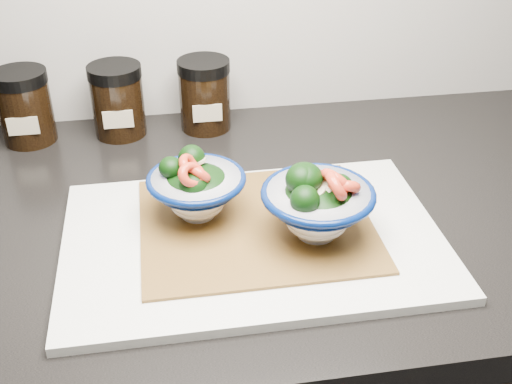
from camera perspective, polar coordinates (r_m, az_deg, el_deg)
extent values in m
cube|color=black|center=(0.85, -12.98, -3.46)|extent=(3.50, 0.60, 0.04)
cube|color=silver|center=(0.77, -0.27, -4.22)|extent=(0.45, 0.30, 0.01)
cube|color=brown|center=(0.78, 0.00, -2.84)|extent=(0.28, 0.24, 0.00)
cylinder|color=white|center=(0.80, -5.18, -1.72)|extent=(0.04, 0.04, 0.01)
ellipsoid|color=white|center=(0.79, -5.23, -0.93)|extent=(0.07, 0.07, 0.03)
torus|color=#04174C|center=(0.77, -5.35, 1.15)|extent=(0.12, 0.12, 0.01)
torus|color=#04174C|center=(0.78, -5.30, 0.37)|extent=(0.10, 0.10, 0.00)
ellipsoid|color=black|center=(0.78, -5.31, 0.59)|extent=(0.09, 0.09, 0.04)
ellipsoid|color=black|center=(0.76, -5.58, 0.55)|extent=(0.04, 0.04, 0.03)
cylinder|color=#477233|center=(0.76, -5.53, -0.23)|extent=(0.01, 0.01, 0.02)
ellipsoid|color=black|center=(0.77, -7.60, 2.17)|extent=(0.03, 0.03, 0.03)
cylinder|color=#477233|center=(0.78, -7.54, 1.53)|extent=(0.01, 0.01, 0.02)
ellipsoid|color=black|center=(0.79, -5.73, 2.93)|extent=(0.03, 0.03, 0.04)
cylinder|color=#477233|center=(0.80, -5.69, 2.18)|extent=(0.01, 0.01, 0.02)
torus|color=#E44D2A|center=(0.77, -5.97, 2.36)|extent=(0.04, 0.05, 0.04)
torus|color=#E44D2A|center=(0.74, -5.73, 1.51)|extent=(0.04, 0.04, 0.05)
torus|color=#E44D2A|center=(0.76, -5.19, 1.66)|extent=(0.05, 0.05, 0.04)
cylinder|color=#CCBC8E|center=(0.79, -5.03, 2.74)|extent=(0.02, 0.02, 0.01)
cylinder|color=#CCBC8E|center=(0.75, -5.78, 1.16)|extent=(0.02, 0.02, 0.01)
cylinder|color=white|center=(0.76, 5.36, -3.40)|extent=(0.05, 0.05, 0.01)
ellipsoid|color=white|center=(0.76, 5.41, -2.51)|extent=(0.07, 0.07, 0.03)
torus|color=#04174C|center=(0.74, 5.56, -0.16)|extent=(0.13, 0.13, 0.01)
torus|color=#04174C|center=(0.74, 5.50, -1.04)|extent=(0.11, 0.11, 0.00)
ellipsoid|color=black|center=(0.74, 5.52, -0.79)|extent=(0.10, 0.10, 0.04)
ellipsoid|color=black|center=(0.72, 4.03, 1.12)|extent=(0.04, 0.04, 0.04)
cylinder|color=#477233|center=(0.73, 3.99, 0.27)|extent=(0.02, 0.01, 0.02)
ellipsoid|color=black|center=(0.71, 4.36, -0.73)|extent=(0.03, 0.03, 0.03)
cylinder|color=#477233|center=(0.71, 4.33, -1.52)|extent=(0.01, 0.01, 0.02)
ellipsoid|color=black|center=(0.75, 7.43, 0.44)|extent=(0.03, 0.03, 0.03)
cylinder|color=#477233|center=(0.75, 7.37, -0.28)|extent=(0.01, 0.01, 0.02)
ellipsoid|color=black|center=(0.73, 4.32, 1.28)|extent=(0.04, 0.04, 0.03)
cylinder|color=#477233|center=(0.73, 4.28, 0.29)|extent=(0.01, 0.01, 0.03)
torus|color=#E44D2A|center=(0.75, 6.72, 0.99)|extent=(0.05, 0.06, 0.04)
torus|color=#E44D2A|center=(0.73, 7.78, 0.36)|extent=(0.05, 0.05, 0.04)
torus|color=#E44D2A|center=(0.71, 7.12, 0.55)|extent=(0.03, 0.05, 0.05)
torus|color=#E44D2A|center=(0.73, 7.10, 1.00)|extent=(0.04, 0.06, 0.05)
cylinder|color=#CCBC8E|center=(0.73, 6.13, 0.33)|extent=(0.02, 0.02, 0.02)
cylinder|color=#CCBC8E|center=(0.72, 5.45, 0.06)|extent=(0.02, 0.02, 0.01)
cylinder|color=black|center=(1.04, -19.77, 6.71)|extent=(0.08, 0.08, 0.09)
cylinder|color=black|center=(1.02, -20.35, 9.55)|extent=(0.08, 0.08, 0.02)
cube|color=#C6B793|center=(1.01, -20.01, 5.52)|extent=(0.05, 0.00, 0.03)
cylinder|color=black|center=(1.02, -12.14, 7.50)|extent=(0.08, 0.08, 0.09)
cylinder|color=black|center=(1.00, -12.51, 10.43)|extent=(0.08, 0.08, 0.02)
cube|color=#C6B793|center=(0.99, -12.15, 6.32)|extent=(0.04, 0.00, 0.03)
cylinder|color=black|center=(1.03, -4.56, 8.16)|extent=(0.08, 0.08, 0.09)
cylinder|color=black|center=(1.00, -4.70, 11.10)|extent=(0.08, 0.08, 0.02)
cube|color=#C6B793|center=(0.99, -4.33, 7.00)|extent=(0.04, 0.00, 0.03)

